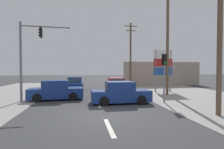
{
  "coord_description": "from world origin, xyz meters",
  "views": [
    {
      "loc": [
        -1.09,
        -9.16,
        2.42
      ],
      "look_at": [
        1.13,
        4.0,
        2.05
      ],
      "focal_mm": 28.0,
      "sensor_mm": 36.0,
      "label": 1
    }
  ],
  "objects_px": {
    "utility_pole_foreground_right": "(218,14)",
    "pedestal_signal_right_kerb": "(164,70)",
    "hatchback_receding_far": "(116,86)",
    "sedan_crossing_left": "(56,91)",
    "utility_pole_midground_right": "(168,37)",
    "utility_pole_background_right": "(131,53)",
    "traffic_signal_mast": "(28,51)",
    "sedan_oncoming_near": "(120,93)",
    "sedan_kerbside_parked": "(75,84)",
    "shopping_plaza_sign": "(163,64)"
  },
  "relations": [
    {
      "from": "traffic_signal_mast",
      "to": "sedan_kerbside_parked",
      "type": "bearing_deg",
      "value": 66.11
    },
    {
      "from": "utility_pole_foreground_right",
      "to": "pedestal_signal_right_kerb",
      "type": "xyz_separation_m",
      "value": [
        -1.02,
        3.86,
        -2.88
      ]
    },
    {
      "from": "utility_pole_midground_right",
      "to": "traffic_signal_mast",
      "type": "xyz_separation_m",
      "value": [
        -11.97,
        -1.43,
        -1.65
      ]
    },
    {
      "from": "utility_pole_foreground_right",
      "to": "traffic_signal_mast",
      "type": "bearing_deg",
      "value": 151.18
    },
    {
      "from": "utility_pole_background_right",
      "to": "pedestal_signal_right_kerb",
      "type": "xyz_separation_m",
      "value": [
        -1.03,
        -12.72,
        -2.41
      ]
    },
    {
      "from": "utility_pole_foreground_right",
      "to": "hatchback_receding_far",
      "type": "xyz_separation_m",
      "value": [
        -3.3,
        10.35,
        -4.59
      ]
    },
    {
      "from": "traffic_signal_mast",
      "to": "sedan_kerbside_parked",
      "type": "xyz_separation_m",
      "value": [
        3.12,
        7.05,
        -3.13
      ]
    },
    {
      "from": "hatchback_receding_far",
      "to": "sedan_crossing_left",
      "type": "relative_size",
      "value": 0.85
    },
    {
      "from": "utility_pole_midground_right",
      "to": "sedan_oncoming_near",
      "type": "distance_m",
      "value": 7.78
    },
    {
      "from": "utility_pole_background_right",
      "to": "sedan_crossing_left",
      "type": "height_order",
      "value": "utility_pole_background_right"
    },
    {
      "from": "utility_pole_foreground_right",
      "to": "sedan_oncoming_near",
      "type": "bearing_deg",
      "value": 134.57
    },
    {
      "from": "traffic_signal_mast",
      "to": "sedan_crossing_left",
      "type": "relative_size",
      "value": 1.38
    },
    {
      "from": "sedan_crossing_left",
      "to": "utility_pole_background_right",
      "type": "bearing_deg",
      "value": 48.1
    },
    {
      "from": "hatchback_receding_far",
      "to": "sedan_crossing_left",
      "type": "bearing_deg",
      "value": -146.26
    },
    {
      "from": "pedestal_signal_right_kerb",
      "to": "hatchback_receding_far",
      "type": "height_order",
      "value": "pedestal_signal_right_kerb"
    },
    {
      "from": "traffic_signal_mast",
      "to": "utility_pole_foreground_right",
      "type": "bearing_deg",
      "value": -28.82
    },
    {
      "from": "pedestal_signal_right_kerb",
      "to": "sedan_kerbside_parked",
      "type": "bearing_deg",
      "value": 126.35
    },
    {
      "from": "utility_pole_foreground_right",
      "to": "sedan_oncoming_near",
      "type": "relative_size",
      "value": 2.32
    },
    {
      "from": "pedestal_signal_right_kerb",
      "to": "utility_pole_midground_right",
      "type": "bearing_deg",
      "value": 59.9
    },
    {
      "from": "utility_pole_midground_right",
      "to": "hatchback_receding_far",
      "type": "distance_m",
      "value": 7.09
    },
    {
      "from": "pedestal_signal_right_kerb",
      "to": "sedan_crossing_left",
      "type": "distance_m",
      "value": 8.6
    },
    {
      "from": "sedan_oncoming_near",
      "to": "sedan_crossing_left",
      "type": "bearing_deg",
      "value": 154.72
    },
    {
      "from": "traffic_signal_mast",
      "to": "sedan_crossing_left",
      "type": "bearing_deg",
      "value": 15.53
    },
    {
      "from": "utility_pole_midground_right",
      "to": "traffic_signal_mast",
      "type": "relative_size",
      "value": 1.74
    },
    {
      "from": "utility_pole_foreground_right",
      "to": "shopping_plaza_sign",
      "type": "bearing_deg",
      "value": 79.94
    },
    {
      "from": "traffic_signal_mast",
      "to": "sedan_kerbside_parked",
      "type": "distance_m",
      "value": 8.32
    },
    {
      "from": "traffic_signal_mast",
      "to": "hatchback_receding_far",
      "type": "xyz_separation_m",
      "value": [
        7.62,
        4.34,
        -3.13
      ]
    },
    {
      "from": "pedestal_signal_right_kerb",
      "to": "hatchback_receding_far",
      "type": "relative_size",
      "value": 0.97
    },
    {
      "from": "pedestal_signal_right_kerb",
      "to": "sedan_crossing_left",
      "type": "relative_size",
      "value": 0.82
    },
    {
      "from": "utility_pole_foreground_right",
      "to": "traffic_signal_mast",
      "type": "relative_size",
      "value": 1.64
    },
    {
      "from": "utility_pole_foreground_right",
      "to": "utility_pole_background_right",
      "type": "distance_m",
      "value": 16.59
    },
    {
      "from": "utility_pole_midground_right",
      "to": "shopping_plaza_sign",
      "type": "xyz_separation_m",
      "value": [
        0.67,
        2.28,
        -2.49
      ]
    },
    {
      "from": "utility_pole_foreground_right",
      "to": "utility_pole_background_right",
      "type": "bearing_deg",
      "value": 89.98
    },
    {
      "from": "traffic_signal_mast",
      "to": "sedan_oncoming_near",
      "type": "bearing_deg",
      "value": -14.54
    },
    {
      "from": "shopping_plaza_sign",
      "to": "hatchback_receding_far",
      "type": "distance_m",
      "value": 5.55
    },
    {
      "from": "sedan_kerbside_parked",
      "to": "shopping_plaza_sign",
      "type": "bearing_deg",
      "value": -19.34
    },
    {
      "from": "shopping_plaza_sign",
      "to": "utility_pole_background_right",
      "type": "bearing_deg",
      "value": 104.06
    },
    {
      "from": "utility_pole_foreground_right",
      "to": "sedan_oncoming_near",
      "type": "height_order",
      "value": "utility_pole_foreground_right"
    },
    {
      "from": "utility_pole_foreground_right",
      "to": "sedan_kerbside_parked",
      "type": "relative_size",
      "value": 2.32
    },
    {
      "from": "utility_pole_midground_right",
      "to": "sedan_oncoming_near",
      "type": "bearing_deg",
      "value": -148.88
    },
    {
      "from": "traffic_signal_mast",
      "to": "shopping_plaza_sign",
      "type": "distance_m",
      "value": 13.2
    },
    {
      "from": "utility_pole_midground_right",
      "to": "hatchback_receding_far",
      "type": "xyz_separation_m",
      "value": [
        -4.35,
        2.91,
        -4.77
      ]
    },
    {
      "from": "pedestal_signal_right_kerb",
      "to": "shopping_plaza_sign",
      "type": "xyz_separation_m",
      "value": [
        2.75,
        5.86,
        0.57
      ]
    },
    {
      "from": "traffic_signal_mast",
      "to": "sedan_kerbside_parked",
      "type": "height_order",
      "value": "traffic_signal_mast"
    },
    {
      "from": "utility_pole_background_right",
      "to": "sedan_oncoming_near",
      "type": "bearing_deg",
      "value": -108.86
    },
    {
      "from": "utility_pole_background_right",
      "to": "sedan_crossing_left",
      "type": "xyz_separation_m",
      "value": [
        -9.01,
        -10.05,
        -4.12
      ]
    },
    {
      "from": "pedestal_signal_right_kerb",
      "to": "sedan_kerbside_parked",
      "type": "xyz_separation_m",
      "value": [
        -6.77,
        9.2,
        -1.71
      ]
    },
    {
      "from": "sedan_kerbside_parked",
      "to": "hatchback_receding_far",
      "type": "distance_m",
      "value": 5.25
    },
    {
      "from": "utility_pole_foreground_right",
      "to": "utility_pole_midground_right",
      "type": "xyz_separation_m",
      "value": [
        1.05,
        7.44,
        0.18
      ]
    },
    {
      "from": "utility_pole_background_right",
      "to": "shopping_plaza_sign",
      "type": "bearing_deg",
      "value": -75.94
    }
  ]
}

